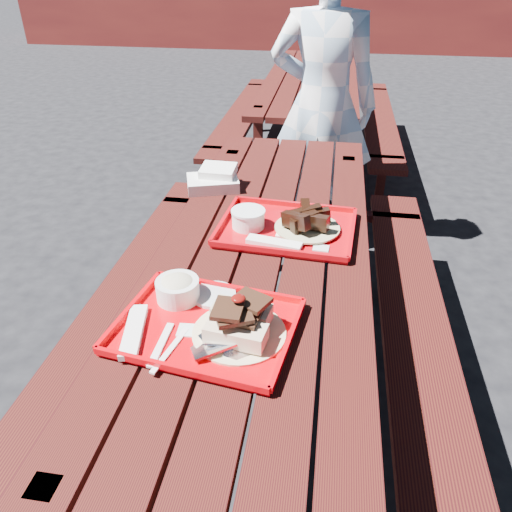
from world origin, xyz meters
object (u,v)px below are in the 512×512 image
object	(u,v)px
picnic_table_near	(262,294)
picnic_table_far	(311,100)
far_tray	(284,226)
person	(322,106)
near_tray	(209,315)

from	to	relation	value
picnic_table_near	picnic_table_far	world-z (taller)	same
picnic_table_far	far_tray	size ratio (longest dim) A/B	4.60
picnic_table_near	person	world-z (taller)	person
person	far_tray	bearing A→B (deg)	92.64
far_tray	near_tray	bearing A→B (deg)	-104.61
near_tray	picnic_table_far	bearing A→B (deg)	88.41
picnic_table_near	picnic_table_far	distance (m)	2.80
picnic_table_near	near_tray	size ratio (longest dim) A/B	4.52
near_tray	person	world-z (taller)	person
far_tray	person	distance (m)	1.34
near_tray	person	distance (m)	1.92
picnic_table_near	near_tray	distance (m)	0.49
picnic_table_far	near_tray	distance (m)	3.23
picnic_table_far	near_tray	bearing A→B (deg)	-91.59
far_tray	picnic_table_near	bearing A→B (deg)	-112.11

